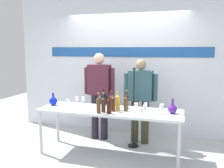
% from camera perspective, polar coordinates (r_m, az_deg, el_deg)
% --- Properties ---
extents(ground_plane, '(10.00, 10.00, 0.00)m').
position_cam_1_polar(ground_plane, '(4.29, -0.58, -16.14)').
color(ground_plane, '#ACAFB1').
extents(back_wall, '(4.87, 0.11, 3.00)m').
position_cam_1_polar(back_wall, '(5.12, 3.41, 5.20)').
color(back_wall, white).
rests_on(back_wall, ground).
extents(display_table, '(2.37, 0.69, 0.77)m').
position_cam_1_polar(display_table, '(4.05, -0.59, -6.86)').
color(display_table, silver).
rests_on(display_table, ground).
extents(decanter_blue_left, '(0.14, 0.14, 0.22)m').
position_cam_1_polar(decanter_blue_left, '(4.46, -13.63, -3.90)').
color(decanter_blue_left, '#0A22BC').
rests_on(decanter_blue_left, display_table).
extents(decanter_blue_right, '(0.14, 0.14, 0.23)m').
position_cam_1_polar(decanter_blue_right, '(3.89, 14.00, -5.66)').
color(decanter_blue_right, '#522195').
rests_on(decanter_blue_right, display_table).
extents(presenter_left, '(0.62, 0.22, 1.69)m').
position_cam_1_polar(presenter_left, '(4.72, -2.99, -1.49)').
color(presenter_left, black).
rests_on(presenter_left, ground).
extents(presenter_right, '(0.63, 0.22, 1.59)m').
position_cam_1_polar(presenter_right, '(4.54, 6.67, -2.77)').
color(presenter_right, '#3A3A24').
rests_on(presenter_right, ground).
extents(wine_bottle_0, '(0.08, 0.08, 0.31)m').
position_cam_1_polar(wine_bottle_0, '(3.77, -0.71, -5.06)').
color(wine_bottle_0, black).
rests_on(wine_bottle_0, display_table).
extents(wine_bottle_1, '(0.07, 0.07, 0.31)m').
position_cam_1_polar(wine_bottle_1, '(3.85, -2.04, -4.77)').
color(wine_bottle_1, '#44311D').
rests_on(wine_bottle_1, display_table).
extents(wine_bottle_2, '(0.06, 0.06, 0.32)m').
position_cam_1_polar(wine_bottle_2, '(3.99, -0.26, -4.30)').
color(wine_bottle_2, '#47231A').
rests_on(wine_bottle_2, display_table).
extents(wine_bottle_3, '(0.06, 0.06, 0.31)m').
position_cam_1_polar(wine_bottle_3, '(4.09, 3.43, -3.99)').
color(wine_bottle_3, black).
rests_on(wine_bottle_3, display_table).
extents(wine_bottle_4, '(0.07, 0.07, 0.30)m').
position_cam_1_polar(wine_bottle_4, '(3.90, 0.30, -4.57)').
color(wine_bottle_4, '#54260F').
rests_on(wine_bottle_4, display_table).
extents(wine_bottle_5, '(0.07, 0.07, 0.31)m').
position_cam_1_polar(wine_bottle_5, '(4.32, -1.95, -3.37)').
color(wine_bottle_5, black).
rests_on(wine_bottle_5, display_table).
extents(wine_bottle_6, '(0.07, 0.07, 0.30)m').
position_cam_1_polar(wine_bottle_6, '(3.99, 1.37, -4.24)').
color(wine_bottle_6, gold).
rests_on(wine_bottle_6, display_table).
extents(wine_bottle_7, '(0.07, 0.07, 0.30)m').
position_cam_1_polar(wine_bottle_7, '(3.91, 3.26, -4.52)').
color(wine_bottle_7, '#453617').
rests_on(wine_bottle_7, display_table).
extents(wine_bottle_8, '(0.07, 0.07, 0.33)m').
position_cam_1_polar(wine_bottle_8, '(3.78, -3.20, -4.87)').
color(wine_bottle_8, '#4B331D').
rests_on(wine_bottle_8, display_table).
extents(wine_glass_left_0, '(0.06, 0.06, 0.15)m').
position_cam_1_polar(wine_glass_left_0, '(4.22, -10.37, -4.11)').
color(wine_glass_left_0, white).
rests_on(wine_glass_left_0, display_table).
extents(wine_glass_left_1, '(0.06, 0.06, 0.15)m').
position_cam_1_polar(wine_glass_left_1, '(4.39, -8.20, -3.48)').
color(wine_glass_left_1, white).
rests_on(wine_glass_left_1, display_table).
extents(wine_glass_left_2, '(0.06, 0.06, 0.17)m').
position_cam_1_polar(wine_glass_left_2, '(4.30, -6.82, -3.61)').
color(wine_glass_left_2, white).
rests_on(wine_glass_left_2, display_table).
extents(wine_glass_right_0, '(0.06, 0.06, 0.16)m').
position_cam_1_polar(wine_glass_right_0, '(3.84, 5.70, -5.06)').
color(wine_glass_right_0, white).
rests_on(wine_glass_right_0, display_table).
extents(wine_glass_right_1, '(0.06, 0.06, 0.16)m').
position_cam_1_polar(wine_glass_right_1, '(3.71, 7.72, -5.62)').
color(wine_glass_right_1, white).
rests_on(wine_glass_right_1, display_table).
extents(wine_glass_right_2, '(0.06, 0.06, 0.14)m').
position_cam_1_polar(wine_glass_right_2, '(3.63, 7.01, -6.09)').
color(wine_glass_right_2, white).
rests_on(wine_glass_right_2, display_table).
extents(wine_glass_right_3, '(0.07, 0.07, 0.16)m').
position_cam_1_polar(wine_glass_right_3, '(3.81, 11.64, -5.35)').
color(wine_glass_right_3, white).
rests_on(wine_glass_right_3, display_table).
extents(wine_glass_right_4, '(0.06, 0.06, 0.16)m').
position_cam_1_polar(wine_glass_right_4, '(3.87, 7.91, -5.03)').
color(wine_glass_right_4, white).
rests_on(wine_glass_right_4, display_table).
extents(microphone_stand, '(0.20, 0.20, 1.45)m').
position_cam_1_polar(microphone_stand, '(4.46, 5.07, -8.62)').
color(microphone_stand, black).
rests_on(microphone_stand, ground).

